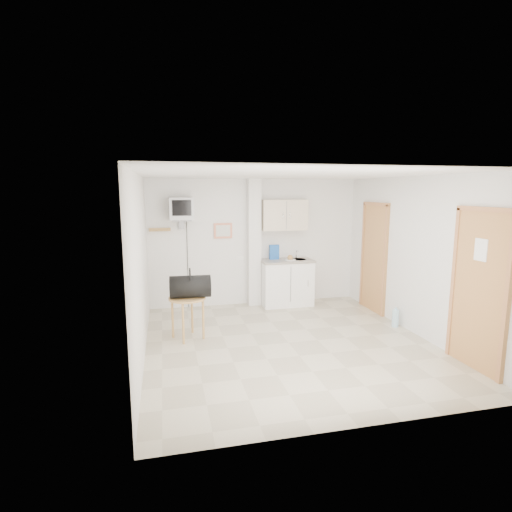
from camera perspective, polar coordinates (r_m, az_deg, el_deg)
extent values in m
plane|color=#BFB498|center=(6.20, 4.67, -12.24)|extent=(4.50, 4.50, 0.00)
cube|color=white|center=(8.00, -0.12, 1.97)|extent=(4.20, 0.04, 2.50)
cube|color=white|center=(3.83, 15.28, -6.56)|extent=(4.20, 0.04, 2.50)
cube|color=white|center=(5.59, -16.13, -1.63)|extent=(0.04, 4.50, 2.50)
cube|color=white|center=(6.80, 21.93, -0.03)|extent=(0.04, 4.50, 2.50)
cube|color=white|center=(5.77, 5.00, 11.52)|extent=(4.20, 4.50, 0.04)
cube|color=white|center=(7.88, -0.30, 1.86)|extent=(0.25, 0.22, 2.50)
cube|color=#DD7C5B|center=(7.84, -4.74, 3.62)|extent=(0.36, 0.03, 0.30)
cube|color=silver|center=(7.82, -4.72, 3.61)|extent=(0.28, 0.01, 0.22)
cube|color=#AB7F40|center=(7.74, -13.57, 3.69)|extent=(0.40, 0.05, 0.06)
cube|color=white|center=(7.97, -2.35, -0.25)|extent=(0.15, 0.02, 0.08)
cylinder|color=#AB7F40|center=(7.68, -14.69, 3.53)|extent=(0.02, 0.08, 0.02)
cylinder|color=#AB7F40|center=(7.68, -13.95, 3.56)|extent=(0.02, 0.08, 0.02)
cylinder|color=#AB7F40|center=(7.68, -13.20, 3.59)|extent=(0.02, 0.08, 0.02)
cylinder|color=#AB7F40|center=(7.68, -12.45, 3.61)|extent=(0.02, 0.08, 0.02)
cube|color=brown|center=(7.86, 16.48, -0.39)|extent=(0.04, 0.75, 2.00)
cube|color=olive|center=(7.86, 16.44, -0.39)|extent=(0.06, 0.87, 2.06)
cube|color=brown|center=(5.79, 29.22, -4.51)|extent=(0.04, 0.82, 2.02)
cube|color=olive|center=(5.79, 29.19, -4.51)|extent=(0.06, 0.94, 2.08)
cube|color=white|center=(5.68, 29.47, 0.77)|extent=(0.01, 0.20, 0.28)
cube|color=white|center=(8.04, 4.36, -3.90)|extent=(1.00, 0.55, 0.88)
cube|color=gray|center=(7.94, 4.40, -0.67)|extent=(1.03, 0.58, 0.04)
cylinder|color=#B7B7BA|center=(8.02, 6.11, -0.63)|extent=(0.30, 0.30, 0.05)
cylinder|color=#B7B7BA|center=(8.14, 5.80, 0.26)|extent=(0.02, 0.02, 0.16)
cylinder|color=#B7B7BA|center=(8.07, 5.94, 0.72)|extent=(0.02, 0.13, 0.02)
cube|color=beige|center=(7.94, 4.03, 5.87)|extent=(0.90, 0.32, 0.60)
cube|color=#1C55B1|center=(7.96, 2.62, 0.57)|extent=(0.19, 0.07, 0.29)
cylinder|color=white|center=(7.88, 4.90, -0.55)|extent=(0.22, 0.22, 0.01)
sphere|color=tan|center=(7.88, 4.91, -0.22)|extent=(0.11, 0.11, 0.11)
cube|color=slate|center=(7.60, -10.60, 5.05)|extent=(0.36, 0.32, 0.02)
cube|color=slate|center=(7.74, -10.63, 4.53)|extent=(0.10, 0.06, 0.20)
cube|color=silver|center=(7.52, -10.63, 6.69)|extent=(0.44, 0.42, 0.40)
cube|color=black|center=(7.30, -10.56, 6.77)|extent=(0.34, 0.02, 0.28)
cylinder|color=black|center=(7.85, -9.73, -1.15)|extent=(0.01, 0.01, 1.73)
cylinder|color=#AB7F40|center=(6.25, -9.80, -5.94)|extent=(0.57, 0.57, 0.03)
cylinder|color=#AB7F40|center=(6.28, -7.55, -8.95)|extent=(0.04, 0.04, 0.63)
cylinder|color=#AB7F40|center=(6.56, -9.11, -8.17)|extent=(0.04, 0.04, 0.63)
cylinder|color=#AB7F40|center=(6.41, -11.83, -8.68)|extent=(0.04, 0.04, 0.63)
cylinder|color=#AB7F40|center=(6.12, -10.36, -9.52)|extent=(0.04, 0.04, 0.63)
cylinder|color=black|center=(6.17, -9.37, -4.33)|extent=(0.63, 0.37, 0.34)
torus|color=black|center=(6.14, -9.41, -2.88)|extent=(0.03, 0.26, 0.26)
cylinder|color=#A7D4E8|center=(7.21, 19.30, -8.37)|extent=(0.11, 0.11, 0.30)
cylinder|color=#A7D4E8|center=(7.16, 19.37, -7.09)|extent=(0.03, 0.03, 0.04)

